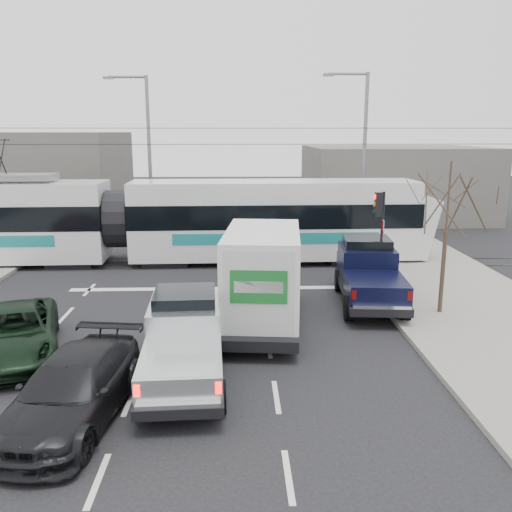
{
  "coord_description": "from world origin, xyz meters",
  "views": [
    {
      "loc": [
        0.82,
        -14.58,
        6.07
      ],
      "look_at": [
        1.47,
        3.88,
        1.8
      ],
      "focal_mm": 38.0,
      "sensor_mm": 36.0,
      "label": 1
    }
  ],
  "objects_px": {
    "silver_pickup": "(184,337)",
    "street_lamp_near": "(361,150)",
    "traffic_signal": "(380,217)",
    "green_car": "(14,332)",
    "street_lamp_far": "(146,149)",
    "tram": "(118,221)",
    "dark_car": "(73,389)",
    "bare_tree": "(448,204)",
    "box_truck": "(263,278)",
    "navy_pickup": "(368,272)"
  },
  "relations": [
    {
      "from": "silver_pickup",
      "to": "street_lamp_near",
      "type": "bearing_deg",
      "value": 60.67
    },
    {
      "from": "traffic_signal",
      "to": "green_car",
      "type": "height_order",
      "value": "traffic_signal"
    },
    {
      "from": "street_lamp_near",
      "to": "street_lamp_far",
      "type": "xyz_separation_m",
      "value": [
        -11.5,
        2.0,
        0.0
      ]
    },
    {
      "from": "street_lamp_near",
      "to": "green_car",
      "type": "xyz_separation_m",
      "value": [
        -12.64,
        -14.36,
        -4.43
      ]
    },
    {
      "from": "street_lamp_near",
      "to": "tram",
      "type": "height_order",
      "value": "street_lamp_near"
    },
    {
      "from": "street_lamp_near",
      "to": "dark_car",
      "type": "distance_m",
      "value": 20.95
    },
    {
      "from": "street_lamp_near",
      "to": "green_car",
      "type": "height_order",
      "value": "street_lamp_near"
    },
    {
      "from": "bare_tree",
      "to": "tram",
      "type": "xyz_separation_m",
      "value": [
        -12.33,
        7.98,
        -1.78
      ]
    },
    {
      "from": "bare_tree",
      "to": "street_lamp_near",
      "type": "height_order",
      "value": "street_lamp_near"
    },
    {
      "from": "street_lamp_far",
      "to": "traffic_signal",
      "type": "bearing_deg",
      "value": -41.72
    },
    {
      "from": "bare_tree",
      "to": "traffic_signal",
      "type": "distance_m",
      "value": 4.28
    },
    {
      "from": "street_lamp_near",
      "to": "green_car",
      "type": "relative_size",
      "value": 1.84
    },
    {
      "from": "traffic_signal",
      "to": "street_lamp_near",
      "type": "distance_m",
      "value": 7.91
    },
    {
      "from": "box_truck",
      "to": "navy_pickup",
      "type": "height_order",
      "value": "box_truck"
    },
    {
      "from": "street_lamp_far",
      "to": "silver_pickup",
      "type": "distance_m",
      "value": 18.47
    },
    {
      "from": "tram",
      "to": "navy_pickup",
      "type": "height_order",
      "value": "tram"
    },
    {
      "from": "dark_car",
      "to": "street_lamp_far",
      "type": "bearing_deg",
      "value": 101.94
    },
    {
      "from": "tram",
      "to": "navy_pickup",
      "type": "xyz_separation_m",
      "value": [
        10.26,
        -6.38,
        -0.91
      ]
    },
    {
      "from": "traffic_signal",
      "to": "box_truck",
      "type": "bearing_deg",
      "value": -136.22
    },
    {
      "from": "navy_pickup",
      "to": "traffic_signal",
      "type": "bearing_deg",
      "value": 73.66
    },
    {
      "from": "tram",
      "to": "green_car",
      "type": "bearing_deg",
      "value": -94.21
    },
    {
      "from": "silver_pickup",
      "to": "green_car",
      "type": "bearing_deg",
      "value": 162.53
    },
    {
      "from": "silver_pickup",
      "to": "traffic_signal",
      "type": "bearing_deg",
      "value": 46.56
    },
    {
      "from": "street_lamp_far",
      "to": "navy_pickup",
      "type": "distance_m",
      "value": 15.88
    },
    {
      "from": "street_lamp_far",
      "to": "navy_pickup",
      "type": "xyz_separation_m",
      "value": [
        9.72,
        -11.9,
        -4.01
      ]
    },
    {
      "from": "dark_car",
      "to": "silver_pickup",
      "type": "bearing_deg",
      "value": 53.58
    },
    {
      "from": "traffic_signal",
      "to": "street_lamp_near",
      "type": "relative_size",
      "value": 0.4
    },
    {
      "from": "bare_tree",
      "to": "green_car",
      "type": "distance_m",
      "value": 13.6
    },
    {
      "from": "tram",
      "to": "navy_pickup",
      "type": "relative_size",
      "value": 5.09
    },
    {
      "from": "dark_car",
      "to": "traffic_signal",
      "type": "bearing_deg",
      "value": 56.14
    },
    {
      "from": "traffic_signal",
      "to": "street_lamp_near",
      "type": "xyz_separation_m",
      "value": [
        0.84,
        7.5,
        2.37
      ]
    },
    {
      "from": "traffic_signal",
      "to": "box_truck",
      "type": "distance_m",
      "value": 6.81
    },
    {
      "from": "tram",
      "to": "green_car",
      "type": "distance_m",
      "value": 10.94
    },
    {
      "from": "traffic_signal",
      "to": "street_lamp_far",
      "type": "height_order",
      "value": "street_lamp_far"
    },
    {
      "from": "traffic_signal",
      "to": "silver_pickup",
      "type": "height_order",
      "value": "traffic_signal"
    },
    {
      "from": "street_lamp_far",
      "to": "navy_pickup",
      "type": "bearing_deg",
      "value": -50.77
    },
    {
      "from": "street_lamp_far",
      "to": "tram",
      "type": "height_order",
      "value": "street_lamp_far"
    },
    {
      "from": "traffic_signal",
      "to": "street_lamp_far",
      "type": "bearing_deg",
      "value": 138.28
    },
    {
      "from": "bare_tree",
      "to": "street_lamp_far",
      "type": "relative_size",
      "value": 0.56
    },
    {
      "from": "street_lamp_far",
      "to": "bare_tree",
      "type": "bearing_deg",
      "value": -48.88
    },
    {
      "from": "street_lamp_far",
      "to": "green_car",
      "type": "distance_m",
      "value": 16.99
    },
    {
      "from": "traffic_signal",
      "to": "box_truck",
      "type": "relative_size",
      "value": 0.55
    },
    {
      "from": "bare_tree",
      "to": "street_lamp_far",
      "type": "distance_m",
      "value": 17.97
    },
    {
      "from": "green_car",
      "to": "street_lamp_near",
      "type": "bearing_deg",
      "value": 30.76
    },
    {
      "from": "traffic_signal",
      "to": "tram",
      "type": "xyz_separation_m",
      "value": [
        -11.2,
        3.99,
        -0.72
      ]
    },
    {
      "from": "tram",
      "to": "navy_pickup",
      "type": "bearing_deg",
      "value": -32.95
    },
    {
      "from": "tram",
      "to": "silver_pickup",
      "type": "height_order",
      "value": "tram"
    },
    {
      "from": "box_truck",
      "to": "dark_car",
      "type": "height_order",
      "value": "box_truck"
    },
    {
      "from": "silver_pickup",
      "to": "dark_car",
      "type": "height_order",
      "value": "silver_pickup"
    },
    {
      "from": "tram",
      "to": "navy_pickup",
      "type": "distance_m",
      "value": 12.12
    }
  ]
}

